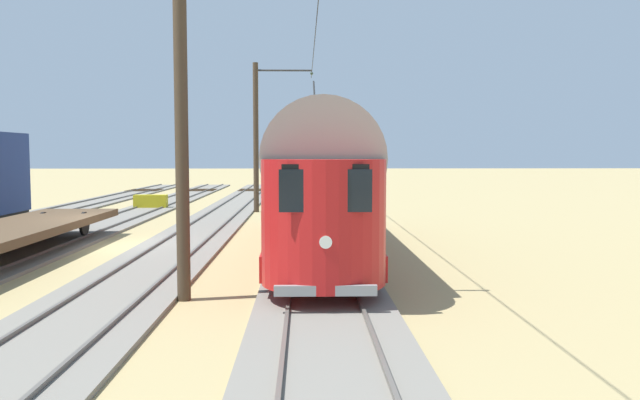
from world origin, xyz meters
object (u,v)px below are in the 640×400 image
switch_stand (336,197)px  track_end_bumper (151,202)px  vintage_streetcar (317,181)px  catenary_pole_foreground (257,134)px  flatcar_far_siding (6,232)px  catenary_pole_mid_near (185,105)px

switch_stand → track_end_bumper: (10.33, -0.26, -0.30)m
vintage_streetcar → catenary_pole_foreground: (2.85, -13.80, 1.84)m
catenary_pole_foreground → track_end_bumper: (6.11, -1.88, -3.69)m
catenary_pole_foreground → track_end_bumper: size_ratio=4.35×
flatcar_far_siding → catenary_pole_mid_near: catenary_pole_mid_near is taller
vintage_streetcar → switch_stand: bearing=-95.1°
catenary_pole_foreground → catenary_pole_mid_near: 20.21m
vintage_streetcar → flatcar_far_siding: bearing=8.9°
flatcar_far_siding → catenary_pole_mid_near: size_ratio=1.54×
track_end_bumper → vintage_streetcar: bearing=119.7°
flatcar_far_siding → track_end_bumper: size_ratio=6.69×
catenary_pole_mid_near → switch_stand: size_ratio=6.34×
switch_stand → track_end_bumper: bearing=-1.5°
catenary_pole_foreground → switch_stand: catenary_pole_foreground is taller
flatcar_far_siding → catenary_pole_foreground: (-6.11, -15.21, 3.23)m
catenary_pole_mid_near → switch_stand: bearing=-101.0°
switch_stand → vintage_streetcar: bearing=84.9°
track_end_bumper → flatcar_far_siding: bearing=90.0°
vintage_streetcar → catenary_pole_mid_near: catenary_pole_mid_near is taller
flatcar_far_siding → catenary_pole_mid_near: bearing=140.7°
switch_stand → track_end_bumper: switch_stand is taller
flatcar_far_siding → catenary_pole_foreground: 16.70m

